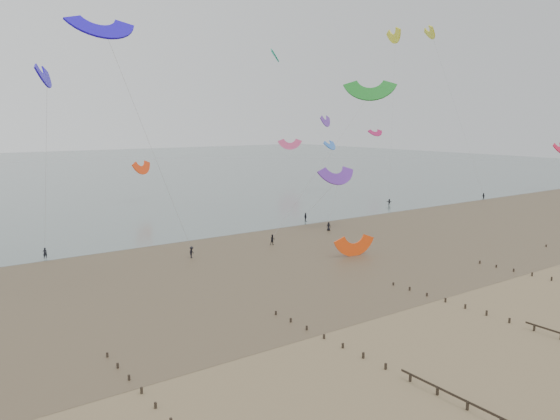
{
  "coord_description": "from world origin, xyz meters",
  "views": [
    {
      "loc": [
        -45.86,
        -33.18,
        20.41
      ],
      "look_at": [
        -2.0,
        28.0,
        8.0
      ],
      "focal_mm": 35.0,
      "sensor_mm": 36.0,
      "label": 1
    }
  ],
  "objects": [
    {
      "name": "kites_airborne",
      "position": [
        -12.61,
        85.19,
        21.21
      ],
      "size": [
        247.81,
        118.15,
        39.53
      ],
      "color": "#FD4F88",
      "rests_on": "ground"
    },
    {
      "name": "grounded_kite",
      "position": [
        10.49,
        25.94,
        0.0
      ],
      "size": [
        6.53,
        5.39,
        3.29
      ],
      "primitive_type": null,
      "rotation": [
        1.54,
        0.0,
        -0.13
      ],
      "color": "#FF4810",
      "rests_on": "ground"
    },
    {
      "name": "kitesurfer_lead",
      "position": [
        -28.25,
        51.65,
        0.84
      ],
      "size": [
        0.63,
        0.44,
        1.67
      ],
      "primitive_type": "imported",
      "rotation": [
        0.0,
        0.0,
        3.08
      ],
      "color": "black",
      "rests_on": "ground"
    },
    {
      "name": "kitesurfers",
      "position": [
        18.39,
        47.03,
        0.84
      ],
      "size": [
        151.69,
        19.89,
        1.81
      ],
      "color": "black",
      "rests_on": "ground"
    },
    {
      "name": "ground",
      "position": [
        0.0,
        0.0,
        0.0
      ],
      "size": [
        500.0,
        500.0,
        0.0
      ],
      "primitive_type": "plane",
      "color": "brown",
      "rests_on": "ground"
    },
    {
      "name": "sea_and_shore",
      "position": [
        -4.08,
        34.4,
        0.01
      ],
      "size": [
        500.0,
        665.0,
        0.03
      ],
      "color": "#475654",
      "rests_on": "ground"
    }
  ]
}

